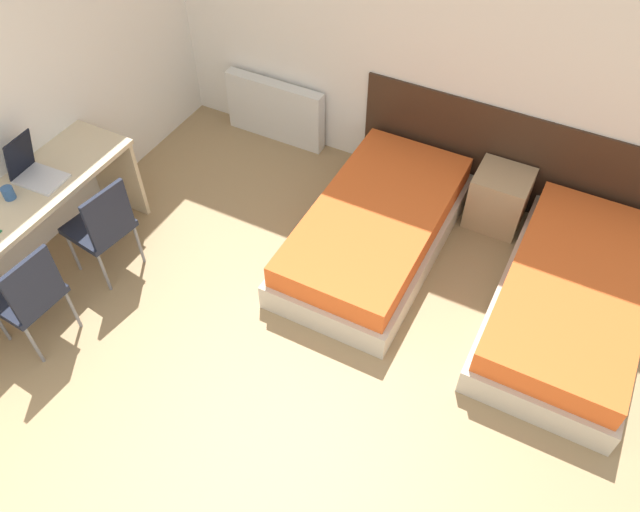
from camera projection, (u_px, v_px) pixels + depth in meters
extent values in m
cube|color=white|center=(428.00, 31.00, 4.68)|extent=(5.53, 0.05, 2.70)
cube|color=white|center=(8.00, 80.00, 4.23)|extent=(0.05, 4.85, 2.70)
cube|color=#382316|center=(512.00, 162.00, 5.05)|extent=(2.61, 0.03, 0.90)
cube|color=beige|center=(375.00, 237.00, 4.95)|extent=(0.99, 1.91, 0.23)
cube|color=#E05B23|center=(377.00, 218.00, 4.79)|extent=(0.91, 1.83, 0.19)
cube|color=beige|center=(567.00, 307.00, 4.48)|extent=(0.99, 1.91, 0.23)
cube|color=#E05B23|center=(576.00, 289.00, 4.32)|extent=(0.91, 1.83, 0.19)
cube|color=tan|center=(499.00, 198.00, 5.06)|extent=(0.43, 0.41, 0.49)
cube|color=silver|center=(275.00, 111.00, 5.80)|extent=(0.98, 0.12, 0.59)
cube|color=#C6B28E|center=(9.00, 209.00, 4.23)|extent=(0.55, 1.96, 0.04)
cube|color=#C6B28E|center=(116.00, 171.00, 5.10)|extent=(0.49, 0.04, 0.74)
cube|color=black|center=(99.00, 227.00, 4.59)|extent=(0.46, 0.46, 0.05)
cube|color=black|center=(108.00, 215.00, 4.34)|extent=(0.08, 0.37, 0.41)
cylinder|color=slate|center=(73.00, 252.00, 4.73)|extent=(0.02, 0.02, 0.40)
cylinder|color=slate|center=(108.00, 225.00, 4.92)|extent=(0.02, 0.02, 0.40)
cylinder|color=slate|center=(104.00, 272.00, 4.59)|extent=(0.02, 0.02, 0.40)
cylinder|color=slate|center=(139.00, 244.00, 4.78)|extent=(0.02, 0.02, 0.40)
cube|color=black|center=(25.00, 295.00, 4.15)|extent=(0.44, 0.44, 0.05)
cube|color=black|center=(33.00, 285.00, 3.92)|extent=(0.06, 0.37, 0.41)
cylinder|color=slate|center=(39.00, 289.00, 4.48)|extent=(0.02, 0.02, 0.40)
cylinder|color=slate|center=(34.00, 344.00, 4.16)|extent=(0.02, 0.02, 0.40)
cylinder|color=slate|center=(73.00, 309.00, 4.36)|extent=(0.02, 0.02, 0.40)
cube|color=silver|center=(41.00, 179.00, 4.40)|extent=(0.34, 0.26, 0.02)
cube|color=black|center=(19.00, 155.00, 4.31)|extent=(0.11, 0.25, 0.32)
cylinder|color=#2D5184|center=(8.00, 193.00, 4.25)|extent=(0.08, 0.08, 0.09)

